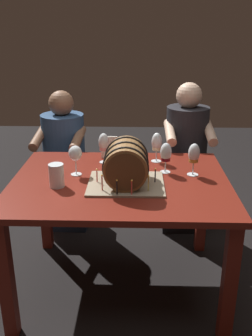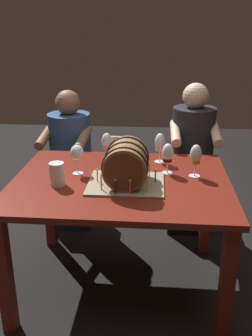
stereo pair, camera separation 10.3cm
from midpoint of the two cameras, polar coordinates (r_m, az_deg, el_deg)
name	(u,v)px [view 2 (the right image)]	position (r m, az deg, el deg)	size (l,w,h in m)	color
ground_plane	(121,284)	(2.58, 0.48, -17.03)	(8.00, 8.00, 0.00)	black
dining_table	(121,196)	(2.25, 0.53, -4.25)	(1.26, 0.99, 0.74)	maroon
barrel_cake	(126,165)	(2.09, 1.40, 0.46)	(0.42, 0.35, 0.26)	gray
wine_glass_white	(160,144)	(2.46, 6.31, 3.63)	(0.07, 0.07, 0.19)	white
wine_glass_amber	(196,156)	(2.25, 11.72, 1.78)	(0.07, 0.07, 0.20)	white
wine_glass_red	(168,154)	(2.28, 7.57, 2.03)	(0.07, 0.07, 0.19)	white
wine_glass_rose	(107,143)	(2.44, -1.71, 3.74)	(0.07, 0.07, 0.20)	white
wine_glass_empty	(77,153)	(2.26, -6.08, 2.24)	(0.08, 0.08, 0.18)	white
beer_pint	(57,175)	(2.13, -8.97, -1.06)	(0.08, 0.08, 0.13)	white
menu_card	(113,147)	(2.52, -0.84, 3.14)	(0.11, 0.01, 0.16)	silver
person_seated_left	(71,166)	(3.09, -7.31, 0.35)	(0.39, 0.48, 1.12)	#1B2D46
person_seated_right	(191,166)	(3.03, 10.72, 0.33)	(0.37, 0.46, 1.18)	black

